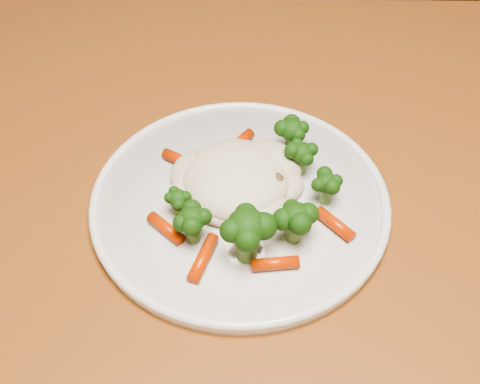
% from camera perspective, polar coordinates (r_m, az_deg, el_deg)
% --- Properties ---
extents(dining_table, '(1.37, 1.10, 0.75)m').
position_cam_1_polar(dining_table, '(0.71, 8.98, -6.05)').
color(dining_table, brown).
rests_on(dining_table, ground).
extents(plate, '(0.30, 0.30, 0.01)m').
position_cam_1_polar(plate, '(0.61, -0.00, -0.93)').
color(plate, silver).
rests_on(plate, dining_table).
extents(meal, '(0.20, 0.19, 0.05)m').
position_cam_1_polar(meal, '(0.59, 0.66, 0.69)').
color(meal, beige).
rests_on(meal, plate).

